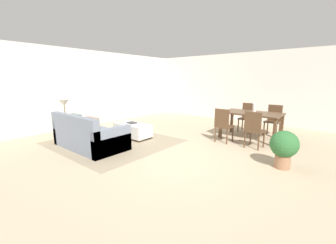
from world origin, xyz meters
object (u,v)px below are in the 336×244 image
(dining_chair_near_left, at_px, (223,124))
(potted_plant, at_px, (284,146))
(ottoman_table, at_px, (133,130))
(dining_chair_far_right, at_px, (274,118))
(dining_chair_near_right, at_px, (254,128))
(side_table, at_px, (66,122))
(vase_centerpiece, at_px, (254,108))
(couch, at_px, (89,136))
(book_on_ottoman, at_px, (132,123))
(dining_chair_far_left, at_px, (247,116))
(table_lamp, at_px, (64,104))
(dining_table, at_px, (251,116))

(dining_chair_near_left, bearing_deg, potted_plant, -27.59)
(ottoman_table, height_order, dining_chair_far_right, dining_chair_far_right)
(dining_chair_near_left, height_order, dining_chair_near_right, same)
(dining_chair_near_left, height_order, potted_plant, dining_chair_near_left)
(side_table, bearing_deg, vase_centerpiece, 38.54)
(couch, distance_m, side_table, 1.27)
(book_on_ottoman, xyz_separation_m, potted_plant, (3.96, 0.31, 0.00))
(book_on_ottoman, bearing_deg, ottoman_table, -27.31)
(side_table, relative_size, potted_plant, 0.81)
(dining_chair_far_left, bearing_deg, ottoman_table, -128.30)
(ottoman_table, height_order, vase_centerpiece, vase_centerpiece)
(ottoman_table, xyz_separation_m, dining_chair_near_left, (2.24, 1.21, 0.28))
(table_lamp, bearing_deg, ottoman_table, 41.83)
(dining_chair_far_left, height_order, potted_plant, dining_chair_far_left)
(dining_chair_far_right, bearing_deg, dining_table, -116.87)
(couch, xyz_separation_m, vase_centerpiece, (2.90, 3.36, 0.60))
(dining_chair_near_left, distance_m, dining_chair_far_left, 1.68)
(ottoman_table, distance_m, vase_centerpiece, 3.49)
(dining_table, relative_size, dining_chair_near_left, 1.72)
(dining_table, height_order, vase_centerpiece, vase_centerpiece)
(side_table, height_order, table_lamp, table_lamp)
(table_lamp, height_order, potted_plant, table_lamp)
(side_table, height_order, dining_chair_far_right, dining_chair_far_right)
(table_lamp, distance_m, dining_chair_near_right, 5.11)
(dining_chair_near_left, xyz_separation_m, vase_centerpiece, (0.51, 0.84, 0.37))
(ottoman_table, distance_m, dining_chair_far_right, 4.22)
(couch, distance_m, book_on_ottoman, 1.36)
(dining_chair_far_left, bearing_deg, dining_chair_near_right, -65.68)
(vase_centerpiece, relative_size, potted_plant, 0.35)
(ottoman_table, xyz_separation_m, dining_chair_near_right, (3.04, 1.21, 0.28))
(side_table, relative_size, dining_table, 0.38)
(dining_table, xyz_separation_m, vase_centerpiece, (0.08, -0.03, 0.22))
(table_lamp, height_order, dining_chair_far_right, table_lamp)
(dining_chair_near_right, height_order, vase_centerpiece, vase_centerpiece)
(dining_table, distance_m, dining_chair_far_right, 0.91)
(dining_chair_near_left, bearing_deg, ottoman_table, -151.58)
(dining_table, relative_size, dining_chair_far_right, 1.72)
(couch, bearing_deg, dining_chair_near_right, 38.37)
(dining_chair_far_left, bearing_deg, dining_chair_far_right, -0.58)
(dining_chair_near_left, xyz_separation_m, potted_plant, (1.64, -0.86, -0.09))
(ottoman_table, bearing_deg, vase_centerpiece, 36.72)
(vase_centerpiece, bearing_deg, dining_chair_far_left, 119.37)
(book_on_ottoman, bearing_deg, table_lamp, -135.54)
(side_table, relative_size, book_on_ottoman, 2.29)
(dining_chair_far_left, relative_size, vase_centerpiece, 3.55)
(ottoman_table, relative_size, dining_chair_far_right, 1.19)
(vase_centerpiece, xyz_separation_m, potted_plant, (1.13, -1.70, -0.46))
(table_lamp, bearing_deg, dining_chair_near_right, 29.08)
(dining_chair_near_right, distance_m, dining_chair_far_right, 1.67)
(dining_chair_far_left, distance_m, potted_plant, 3.00)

